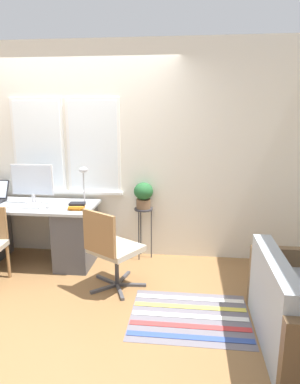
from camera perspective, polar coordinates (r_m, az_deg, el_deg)
name	(u,v)px	position (r m, az deg, el deg)	size (l,w,h in m)	color
ground_plane	(66,277)	(4.18, -13.83, -13.52)	(14.00, 14.00, 0.00)	olive
wall_back_with_window	(81,152)	(4.50, -11.49, 6.57)	(9.00, 0.12, 2.70)	white
desk	(29,232)	(4.54, -19.45, -6.29)	(1.68, 0.70, 0.75)	#9EA3A8
monitor	(32,182)	(4.42, -19.02, 1.54)	(0.52, 0.19, 0.48)	silver
keyboard	(26,207)	(4.30, -20.02, -2.30)	(0.40, 0.13, 0.02)	silver
mouse	(48,206)	(4.20, -16.65, -2.31)	(0.04, 0.07, 0.03)	silver
desk_lamp	(84,179)	(4.21, -11.02, 2.20)	(0.14, 0.14, 0.46)	#ADADB2
book_stack	(77,206)	(4.06, -12.08, -2.28)	(0.19, 0.19, 0.07)	orange
office_chair_swivel	(111,248)	(3.64, -6.46, -9.24)	(0.64, 0.65, 0.89)	#47474C
plant_stand	(144,215)	(4.35, -1.08, -3.91)	(0.24, 0.24, 0.66)	#333338
potted_plant	(143,194)	(4.28, -1.09, -0.35)	(0.24, 0.24, 0.33)	brown
floor_rug_striped	(190,316)	(3.40, 6.64, -19.88)	(1.10, 0.84, 0.01)	slate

